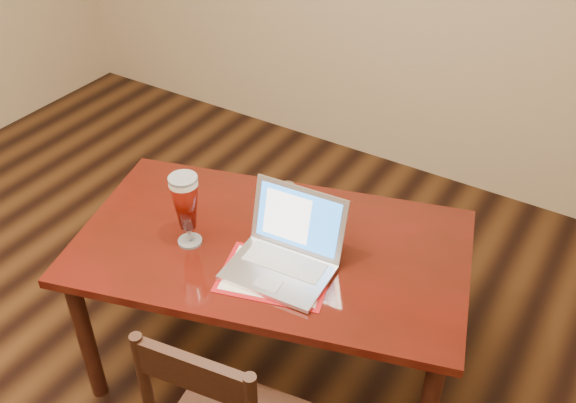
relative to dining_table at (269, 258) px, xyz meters
The scene contains 1 object.
dining_table is the anchor object (origin of this frame).
Camera 1 is at (1.49, -0.79, 2.25)m, focal length 40.00 mm.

